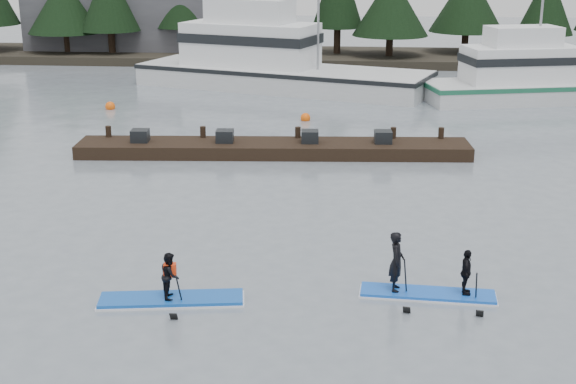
# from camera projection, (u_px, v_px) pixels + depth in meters

# --- Properties ---
(ground) EXTENTS (160.00, 160.00, 0.00)m
(ground) POSITION_uv_depth(u_px,v_px,m) (266.00, 311.00, 19.13)
(ground) COLOR slate
(ground) RESTS_ON ground
(far_shore) EXTENTS (70.00, 8.00, 0.60)m
(far_shore) POSITION_uv_depth(u_px,v_px,m) (331.00, 57.00, 58.96)
(far_shore) COLOR #2D281E
(far_shore) RESTS_ON ground
(treeline) EXTENTS (60.00, 4.00, 8.00)m
(treeline) POSITION_uv_depth(u_px,v_px,m) (331.00, 61.00, 59.05)
(treeline) COLOR black
(treeline) RESTS_ON ground
(waterfront_building) EXTENTS (18.00, 6.00, 5.00)m
(waterfront_building) POSITION_uv_depth(u_px,v_px,m) (150.00, 22.00, 61.39)
(waterfront_building) COLOR #4C4C51
(waterfront_building) RESTS_ON ground
(fishing_boat_large) EXTENTS (18.12, 10.20, 9.89)m
(fishing_boat_large) POSITION_uv_depth(u_px,v_px,m) (274.00, 76.00, 48.02)
(fishing_boat_large) COLOR silver
(fishing_boat_large) RESTS_ON ground
(fishing_boat_medium) EXTENTS (14.07, 6.97, 8.19)m
(fishing_boat_medium) POSITION_uv_depth(u_px,v_px,m) (539.00, 90.00, 44.36)
(fishing_boat_medium) COLOR silver
(fishing_boat_medium) RESTS_ON ground
(floating_dock) EXTENTS (16.20, 3.23, 0.54)m
(floating_dock) POSITION_uv_depth(u_px,v_px,m) (273.00, 148.00, 33.03)
(floating_dock) COLOR black
(floating_dock) RESTS_ON ground
(buoy_b) EXTENTS (0.48, 0.48, 0.48)m
(buoy_b) POSITION_uv_depth(u_px,v_px,m) (305.00, 120.00, 39.46)
(buoy_b) COLOR #F85B0C
(buoy_b) RESTS_ON ground
(buoy_a) EXTENTS (0.52, 0.52, 0.52)m
(buoy_a) POSITION_uv_depth(u_px,v_px,m) (110.00, 109.00, 42.14)
(buoy_a) COLOR #F85B0C
(buoy_a) RESTS_ON ground
(paddleboard_solo) EXTENTS (3.58, 1.36, 1.77)m
(paddleboard_solo) POSITION_uv_depth(u_px,v_px,m) (171.00, 289.00, 19.48)
(paddleboard_solo) COLOR #1350B4
(paddleboard_solo) RESTS_ON ground
(paddleboard_duo) EXTENTS (3.35, 1.20, 2.14)m
(paddleboard_duo) POSITION_uv_depth(u_px,v_px,m) (426.00, 276.00, 19.76)
(paddleboard_duo) COLOR blue
(paddleboard_duo) RESTS_ON ground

